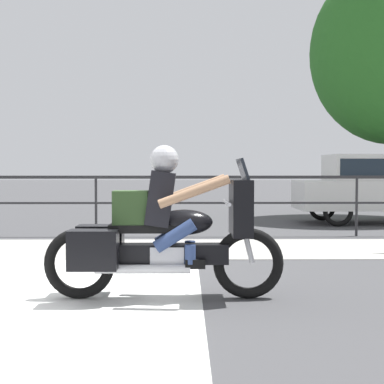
# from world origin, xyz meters

# --- Properties ---
(ground_plane) EXTENTS (120.00, 120.00, 0.00)m
(ground_plane) POSITION_xyz_m (0.00, 0.00, 0.00)
(ground_plane) COLOR #424244
(sidewalk_band) EXTENTS (44.00, 2.40, 0.01)m
(sidewalk_band) POSITION_xyz_m (0.00, 3.40, 0.01)
(sidewalk_band) COLOR #A8A59E
(sidewalk_band) RESTS_ON ground
(crosswalk_band) EXTENTS (3.14, 6.00, 0.01)m
(crosswalk_band) POSITION_xyz_m (0.35, -0.20, 0.00)
(crosswalk_band) COLOR silver
(crosswalk_band) RESTS_ON ground
(fence_railing) EXTENTS (36.00, 0.05, 1.19)m
(fence_railing) POSITION_xyz_m (0.00, 5.19, 0.93)
(fence_railing) COLOR #232326
(fence_railing) RESTS_ON ground
(motorcycle) EXTENTS (2.44, 0.76, 1.56)m
(motorcycle) POSITION_xyz_m (1.52, -0.31, 0.69)
(motorcycle) COLOR black
(motorcycle) RESTS_ON ground
(parked_car) EXTENTS (4.13, 1.71, 1.66)m
(parked_car) POSITION_xyz_m (6.42, 7.86, 0.94)
(parked_car) COLOR silver
(parked_car) RESTS_ON ground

